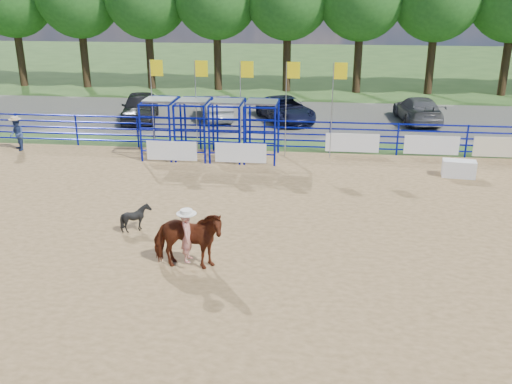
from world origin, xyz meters
TOP-DOWN VIEW (x-y plane):
  - ground at (0.00, 0.00)m, footprint 120.00×120.00m
  - arena_dirt at (0.00, 0.00)m, footprint 30.00×20.00m
  - gravel_strip at (0.00, 17.00)m, footprint 40.00×10.00m
  - announcer_table at (8.11, 7.16)m, footprint 1.34×0.75m
  - horse_and_rider at (-0.91, -1.73)m, footprint 2.02×0.95m
  - calf at (-3.09, 0.55)m, footprint 0.90×0.83m
  - spectator_cowboy at (-11.39, 8.85)m, footprint 0.91×0.93m
  - car_a at (-7.61, 15.50)m, footprint 2.72×4.86m
  - car_b at (-3.38, 16.25)m, footprint 2.61×4.41m
  - car_c at (0.56, 16.31)m, footprint 4.02×5.31m
  - car_d at (7.93, 16.90)m, footprint 2.42×5.01m
  - perimeter_fence at (0.00, 0.00)m, footprint 30.10×20.10m
  - chute_assembly at (-1.90, 8.84)m, footprint 19.32×2.41m

SIDE VIEW (x-z plane):
  - ground at x=0.00m, z-range 0.00..0.00m
  - gravel_strip at x=0.00m, z-range 0.00..0.01m
  - arena_dirt at x=0.00m, z-range 0.00..0.02m
  - announcer_table at x=8.11m, z-range 0.02..0.70m
  - calf at x=-3.09m, z-range 0.02..0.89m
  - car_c at x=0.56m, z-range 0.01..1.35m
  - car_b at x=-3.38m, z-range 0.01..1.38m
  - car_d at x=7.93m, z-range 0.01..1.42m
  - perimeter_fence at x=0.00m, z-range 0.00..1.50m
  - car_a at x=-7.61m, z-range 0.01..1.57m
  - spectator_cowboy at x=-11.39m, z-range 0.03..1.59m
  - horse_and_rider at x=-0.91m, z-range -0.27..2.14m
  - chute_assembly at x=-1.90m, z-range -0.84..3.36m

